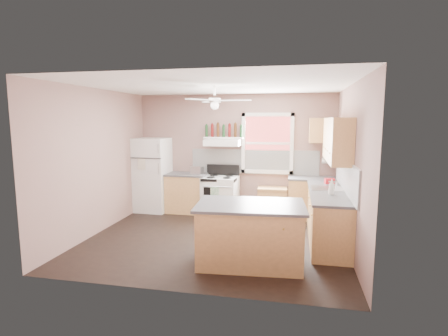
% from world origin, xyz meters
% --- Properties ---
extents(floor, '(4.50, 4.50, 0.00)m').
position_xyz_m(floor, '(0.00, 0.00, 0.00)').
color(floor, black).
rests_on(floor, ground).
extents(ceiling, '(4.50, 4.50, 0.00)m').
position_xyz_m(ceiling, '(0.00, 0.00, 2.70)').
color(ceiling, white).
rests_on(ceiling, ground).
extents(wall_back, '(4.50, 0.05, 2.70)m').
position_xyz_m(wall_back, '(0.00, 2.02, 1.35)').
color(wall_back, '#84635B').
rests_on(wall_back, ground).
extents(wall_right, '(0.05, 4.00, 2.70)m').
position_xyz_m(wall_right, '(2.27, 0.00, 1.35)').
color(wall_right, '#84635B').
rests_on(wall_right, ground).
extents(wall_left, '(0.05, 4.00, 2.70)m').
position_xyz_m(wall_left, '(-2.27, 0.00, 1.35)').
color(wall_left, '#84635B').
rests_on(wall_left, ground).
extents(backsplash_back, '(2.90, 0.03, 0.55)m').
position_xyz_m(backsplash_back, '(0.45, 1.99, 1.18)').
color(backsplash_back, white).
rests_on(backsplash_back, wall_back).
extents(backsplash_right, '(0.03, 2.60, 0.55)m').
position_xyz_m(backsplash_right, '(2.23, 0.30, 1.18)').
color(backsplash_right, white).
rests_on(backsplash_right, wall_right).
extents(window_view, '(1.00, 0.02, 1.20)m').
position_xyz_m(window_view, '(0.75, 1.98, 1.60)').
color(window_view, maroon).
rests_on(window_view, wall_back).
extents(window_frame, '(1.16, 0.07, 1.36)m').
position_xyz_m(window_frame, '(0.75, 1.96, 1.60)').
color(window_frame, white).
rests_on(window_frame, wall_back).
extents(refrigerator, '(0.74, 0.72, 1.70)m').
position_xyz_m(refrigerator, '(-1.88, 1.65, 0.85)').
color(refrigerator, white).
rests_on(refrigerator, floor).
extents(base_cabinet_left, '(0.90, 0.60, 0.86)m').
position_xyz_m(base_cabinet_left, '(-1.06, 1.70, 0.43)').
color(base_cabinet_left, '#AE8048').
rests_on(base_cabinet_left, floor).
extents(counter_left, '(0.92, 0.62, 0.04)m').
position_xyz_m(counter_left, '(-1.06, 1.70, 0.88)').
color(counter_left, '#424245').
rests_on(counter_left, base_cabinet_left).
extents(toaster, '(0.31, 0.23, 0.18)m').
position_xyz_m(toaster, '(-0.81, 1.65, 0.99)').
color(toaster, silver).
rests_on(toaster, counter_left).
extents(stove, '(0.79, 0.68, 0.86)m').
position_xyz_m(stove, '(-0.25, 1.62, 0.43)').
color(stove, white).
rests_on(stove, floor).
extents(range_hood, '(0.78, 0.50, 0.14)m').
position_xyz_m(range_hood, '(-0.23, 1.75, 1.62)').
color(range_hood, white).
rests_on(range_hood, wall_back).
extents(bottle_shelf, '(0.90, 0.26, 0.03)m').
position_xyz_m(bottle_shelf, '(-0.23, 1.87, 1.72)').
color(bottle_shelf, white).
rests_on(bottle_shelf, range_hood).
extents(cart, '(0.66, 0.46, 0.64)m').
position_xyz_m(cart, '(0.89, 1.75, 0.32)').
color(cart, '#AE8048').
rests_on(cart, floor).
extents(base_cabinet_corner, '(1.00, 0.60, 0.86)m').
position_xyz_m(base_cabinet_corner, '(1.75, 1.70, 0.43)').
color(base_cabinet_corner, '#AE8048').
rests_on(base_cabinet_corner, floor).
extents(base_cabinet_right, '(0.60, 2.20, 0.86)m').
position_xyz_m(base_cabinet_right, '(1.95, 0.30, 0.43)').
color(base_cabinet_right, '#AE8048').
rests_on(base_cabinet_right, floor).
extents(counter_corner, '(1.02, 0.62, 0.04)m').
position_xyz_m(counter_corner, '(1.75, 1.70, 0.88)').
color(counter_corner, '#424245').
rests_on(counter_corner, base_cabinet_corner).
extents(counter_right, '(0.62, 2.22, 0.04)m').
position_xyz_m(counter_right, '(1.94, 0.30, 0.88)').
color(counter_right, '#424245').
rests_on(counter_right, base_cabinet_right).
extents(sink, '(0.55, 0.45, 0.03)m').
position_xyz_m(sink, '(1.94, 0.50, 0.90)').
color(sink, silver).
rests_on(sink, counter_right).
extents(faucet, '(0.03, 0.03, 0.14)m').
position_xyz_m(faucet, '(2.10, 0.50, 0.97)').
color(faucet, silver).
rests_on(faucet, sink).
extents(upper_cabinet_right, '(0.33, 1.80, 0.76)m').
position_xyz_m(upper_cabinet_right, '(2.08, 0.50, 1.78)').
color(upper_cabinet_right, '#AE8048').
rests_on(upper_cabinet_right, wall_right).
extents(upper_cabinet_corner, '(0.60, 0.33, 0.52)m').
position_xyz_m(upper_cabinet_corner, '(1.95, 1.83, 1.90)').
color(upper_cabinet_corner, '#AE8048').
rests_on(upper_cabinet_corner, wall_back).
extents(paper_towel, '(0.26, 0.12, 0.12)m').
position_xyz_m(paper_towel, '(2.07, 1.86, 1.25)').
color(paper_towel, white).
rests_on(paper_towel, wall_back).
extents(island, '(1.56, 1.05, 0.86)m').
position_xyz_m(island, '(0.75, -0.91, 0.43)').
color(island, '#AE8048').
rests_on(island, floor).
extents(island_top, '(1.65, 1.15, 0.04)m').
position_xyz_m(island_top, '(0.75, -0.91, 0.88)').
color(island_top, '#424245').
rests_on(island_top, island).
extents(ceiling_fan_hub, '(0.20, 0.20, 0.08)m').
position_xyz_m(ceiling_fan_hub, '(0.00, 0.00, 2.45)').
color(ceiling_fan_hub, white).
rests_on(ceiling_fan_hub, ceiling).
extents(soap_bottle, '(0.11, 0.11, 0.25)m').
position_xyz_m(soap_bottle, '(1.97, -0.01, 1.03)').
color(soap_bottle, silver).
rests_on(soap_bottle, counter_right).
extents(red_caddy, '(0.20, 0.15, 0.10)m').
position_xyz_m(red_caddy, '(2.04, 1.02, 0.95)').
color(red_caddy, '#AD0E17').
rests_on(red_caddy, counter_right).
extents(wine_bottles, '(0.86, 0.06, 0.31)m').
position_xyz_m(wine_bottles, '(-0.23, 1.87, 1.88)').
color(wine_bottles, '#143819').
rests_on(wine_bottles, bottle_shelf).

